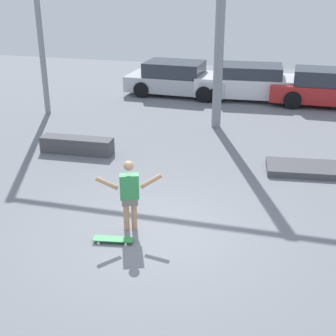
{
  "coord_description": "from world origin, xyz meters",
  "views": [
    {
      "loc": [
        2.34,
        -7.73,
        4.77
      ],
      "look_at": [
        -0.21,
        1.7,
        0.66
      ],
      "focal_mm": 50.0,
      "sensor_mm": 36.0,
      "label": 1
    }
  ],
  "objects_px": {
    "grind_box": "(77,145)",
    "parked_car_red": "(330,88)",
    "parked_car_silver": "(177,79)",
    "skateboard": "(113,239)",
    "parked_car_white": "(253,82)",
    "skateboarder": "(129,193)"
  },
  "relations": [
    {
      "from": "grind_box",
      "to": "parked_car_red",
      "type": "relative_size",
      "value": 0.46
    },
    {
      "from": "grind_box",
      "to": "parked_car_silver",
      "type": "xyz_separation_m",
      "value": [
        1.08,
        7.41,
        0.43
      ]
    },
    {
      "from": "skateboard",
      "to": "grind_box",
      "type": "relative_size",
      "value": 0.38
    },
    {
      "from": "skateboard",
      "to": "parked_car_white",
      "type": "height_order",
      "value": "parked_car_white"
    },
    {
      "from": "parked_car_red",
      "to": "grind_box",
      "type": "bearing_deg",
      "value": -134.9
    },
    {
      "from": "skateboarder",
      "to": "skateboard",
      "type": "relative_size",
      "value": 1.86
    },
    {
      "from": "parked_car_red",
      "to": "skateboard",
      "type": "bearing_deg",
      "value": -111.19
    },
    {
      "from": "skateboard",
      "to": "parked_car_red",
      "type": "distance_m",
      "value": 12.26
    },
    {
      "from": "skateboarder",
      "to": "grind_box",
      "type": "height_order",
      "value": "skateboarder"
    },
    {
      "from": "parked_car_silver",
      "to": "parked_car_red",
      "type": "xyz_separation_m",
      "value": [
        6.07,
        -0.21,
        0.01
      ]
    },
    {
      "from": "grind_box",
      "to": "parked_car_silver",
      "type": "relative_size",
      "value": 0.48
    },
    {
      "from": "skateboarder",
      "to": "parked_car_red",
      "type": "bearing_deg",
      "value": 46.71
    },
    {
      "from": "parked_car_white",
      "to": "parked_car_red",
      "type": "distance_m",
      "value": 2.99
    },
    {
      "from": "grind_box",
      "to": "parked_car_white",
      "type": "relative_size",
      "value": 0.44
    },
    {
      "from": "parked_car_silver",
      "to": "parked_car_red",
      "type": "bearing_deg",
      "value": -0.07
    },
    {
      "from": "skateboarder",
      "to": "parked_car_white",
      "type": "distance_m",
      "value": 11.26
    },
    {
      "from": "skateboard",
      "to": "parked_car_red",
      "type": "xyz_separation_m",
      "value": [
        4.41,
        11.43,
        0.61
      ]
    },
    {
      "from": "parked_car_white",
      "to": "parked_car_red",
      "type": "bearing_deg",
      "value": -10.23
    },
    {
      "from": "skateboard",
      "to": "skateboarder",
      "type": "bearing_deg",
      "value": 64.47
    },
    {
      "from": "skateboard",
      "to": "parked_car_silver",
      "type": "relative_size",
      "value": 0.19
    },
    {
      "from": "parked_car_white",
      "to": "parked_car_silver",
      "type": "bearing_deg",
      "value": 177.65
    },
    {
      "from": "skateboard",
      "to": "parked_car_silver",
      "type": "distance_m",
      "value": 11.77
    }
  ]
}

